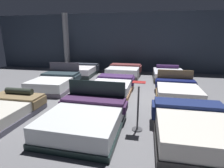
{
  "coord_description": "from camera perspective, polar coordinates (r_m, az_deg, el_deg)",
  "views": [
    {
      "loc": [
        1.36,
        -6.24,
        2.05
      ],
      "look_at": [
        0.08,
        -0.22,
        0.43
      ],
      "focal_mm": 28.2,
      "sensor_mm": 36.0,
      "label": 1
    }
  ],
  "objects": [
    {
      "name": "showroom_back_wall",
      "position": [
        11.15,
        5.15,
        13.18
      ],
      "size": [
        18.0,
        0.06,
        3.5
      ],
      "primitive_type": "cube",
      "color": "#333D4C",
      "rests_on": "ground_plane"
    },
    {
      "name": "bed_6",
      "position": [
        10.04,
        -9.94,
        4.25
      ],
      "size": [
        1.67,
        2.11,
        0.57
      ],
      "rotation": [
        0.0,
        0.0,
        0.03
      ],
      "color": "black",
      "rests_on": "ground_plane"
    },
    {
      "name": "bed_3",
      "position": [
        7.58,
        -17.92,
        0.44
      ],
      "size": [
        1.65,
        2.21,
        0.96
      ],
      "rotation": [
        0.0,
        0.0,
        0.05
      ],
      "color": "#584F5E",
      "rests_on": "ground_plane"
    },
    {
      "name": "bed_8",
      "position": [
        9.41,
        17.88,
        2.87
      ],
      "size": [
        1.58,
        2.1,
        0.63
      ],
      "rotation": [
        0.0,
        0.0,
        0.02
      ],
      "color": "#333231",
      "rests_on": "ground_plane"
    },
    {
      "name": "bed_7",
      "position": [
        9.47,
        3.87,
        3.99
      ],
      "size": [
        1.77,
        1.96,
        0.62
      ],
      "rotation": [
        0.0,
        0.0,
        -0.03
      ],
      "color": "#322E2D",
      "rests_on": "ground_plane"
    },
    {
      "name": "ground_plane",
      "position": [
        6.72,
        -0.25,
        -3.1
      ],
      "size": [
        18.0,
        18.0,
        0.02
      ],
      "primitive_type": "cube",
      "color": "slate"
    },
    {
      "name": "price_sign",
      "position": [
        4.03,
        8.38,
        -8.91
      ],
      "size": [
        0.28,
        0.24,
        1.14
      ],
      "color": "#3F3F44",
      "rests_on": "ground_plane"
    },
    {
      "name": "bed_4",
      "position": [
        6.75,
        0.28,
        -0.7
      ],
      "size": [
        1.52,
        2.04,
        0.55
      ],
      "rotation": [
        0.0,
        0.0,
        -0.02
      ],
      "color": "#9A6D4B",
      "rests_on": "ground_plane"
    },
    {
      "name": "bed_2",
      "position": [
        4.02,
        24.98,
        -13.09
      ],
      "size": [
        1.65,
        2.01,
        0.6
      ],
      "rotation": [
        0.0,
        0.0,
        0.01
      ],
      "color": "#343232",
      "rests_on": "ground_plane"
    },
    {
      "name": "bed_5",
      "position": [
        6.66,
        20.4,
        -2.11
      ],
      "size": [
        1.5,
        1.98,
        0.82
      ],
      "rotation": [
        0.0,
        0.0,
        -0.01
      ],
      "color": "olive",
      "rests_on": "ground_plane"
    },
    {
      "name": "bed_0",
      "position": [
        5.44,
        -32.35,
        -7.42
      ],
      "size": [
        1.52,
        2.04,
        0.62
      ],
      "rotation": [
        0.0,
        0.0,
        0.01
      ],
      "color": "#514F60",
      "rests_on": "ground_plane"
    },
    {
      "name": "support_pillar",
      "position": [
        11.73,
        -14.59,
        12.85
      ],
      "size": [
        0.34,
        0.34,
        3.5
      ],
      "primitive_type": "cylinder",
      "color": "#99999E",
      "rests_on": "ground_plane"
    },
    {
      "name": "bed_1",
      "position": [
        4.13,
        -8.77,
        -11.27
      ],
      "size": [
        1.75,
        1.95,
        0.94
      ],
      "rotation": [
        0.0,
        0.0,
        -0.02
      ],
      "color": "black",
      "rests_on": "ground_plane"
    }
  ]
}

